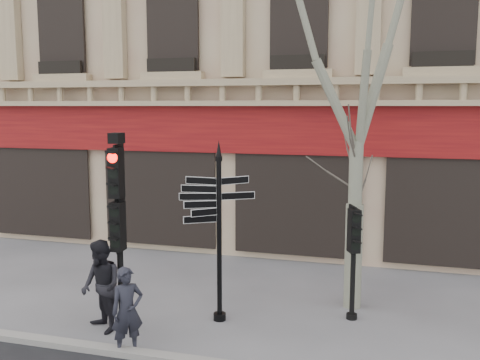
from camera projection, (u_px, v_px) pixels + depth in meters
The scene contains 7 objects.
ground at pixel (250, 335), 9.95m from camera, with size 80.00×80.00×0.00m, color #57565B.
fingerpost at pixel (219, 201), 10.31m from camera, with size 1.94×1.94×3.59m.
traffic_signal_main at pixel (119, 206), 10.03m from camera, with size 0.44×0.33×3.74m.
traffic_signal_secondary at pixel (354, 243), 10.48m from camera, with size 0.45×0.40×2.24m.
plane_tree at pixel (361, 15), 10.52m from camera, with size 3.22×3.22×8.55m.
pedestrian_a at pixel (127, 311), 9.10m from camera, with size 0.56×0.37×1.53m, color black.
pedestrian_b at pixel (101, 286), 10.01m from camera, with size 0.85×0.66×1.75m, color black.
Camera 1 is at (2.41, -9.15, 4.23)m, focal length 40.00 mm.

